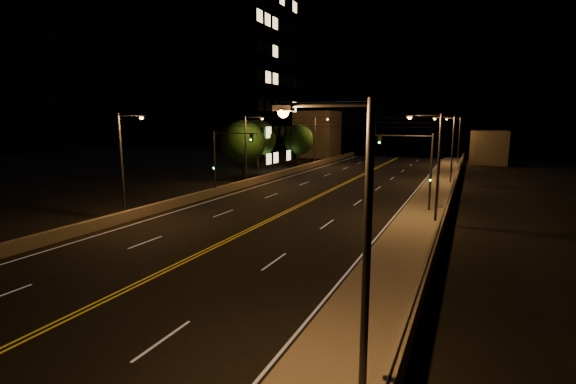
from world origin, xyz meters
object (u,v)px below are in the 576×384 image
at_px(building_tower, 211,70).
at_px(tree_2, 298,140).
at_px(tree_0, 243,143).
at_px(traffic_signal_right, 419,164).
at_px(streetlight_2, 450,145).
at_px(streetlight_3, 457,137).
at_px(streetlight_0, 355,240).
at_px(traffic_signal_left, 223,156).
at_px(streetlight_1, 434,160).
at_px(tree_1, 257,139).
at_px(streetlight_6, 316,138).
at_px(streetlight_4, 124,159).
at_px(streetlight_5, 248,145).

height_order(building_tower, tree_2, building_tower).
distance_m(tree_0, tree_2, 19.19).
relative_size(traffic_signal_right, building_tower, 0.20).
bearing_deg(streetlight_2, streetlight_3, 90.00).
relative_size(streetlight_0, traffic_signal_left, 1.24).
relative_size(streetlight_1, tree_2, 1.17).
xyz_separation_m(streetlight_0, streetlight_2, (0.00, 43.51, 0.00)).
bearing_deg(tree_1, tree_0, -71.56).
distance_m(streetlight_0, traffic_signal_right, 25.90).
bearing_deg(traffic_signal_left, streetlight_6, 91.98).
xyz_separation_m(streetlight_2, streetlight_6, (-21.38, 12.61, 0.00)).
xyz_separation_m(building_tower, tree_0, (12.82, -12.52, -10.79)).
bearing_deg(streetlight_0, streetlight_4, 146.75).
bearing_deg(streetlight_4, tree_0, 96.66).
xyz_separation_m(streetlight_0, building_tower, (-36.80, 48.75, 10.85)).
distance_m(traffic_signal_right, tree_0, 24.82).
xyz_separation_m(streetlight_1, streetlight_6, (-21.38, 33.87, 0.00)).
bearing_deg(traffic_signal_right, tree_0, 155.25).
bearing_deg(streetlight_2, tree_2, 153.95).
bearing_deg(streetlight_0, building_tower, 127.05).
distance_m(streetlight_1, tree_2, 41.17).
height_order(streetlight_1, streetlight_5, same).
bearing_deg(tree_2, streetlight_1, -53.69).
bearing_deg(streetlight_4, traffic_signal_right, 30.69).
xyz_separation_m(streetlight_2, streetlight_4, (-21.38, -29.49, 0.00)).
bearing_deg(streetlight_1, streetlight_0, -90.00).
bearing_deg(streetlight_2, building_tower, 171.89).
relative_size(streetlight_0, streetlight_5, 1.00).
relative_size(streetlight_4, tree_0, 1.06).
bearing_deg(traffic_signal_left, tree_1, 108.89).
bearing_deg(streetlight_1, streetlight_5, 153.44).
xyz_separation_m(traffic_signal_right, tree_1, (-25.95, 20.64, 0.77)).
xyz_separation_m(streetlight_5, tree_2, (-2.99, 22.48, -0.37)).
height_order(streetlight_0, streetlight_4, same).
bearing_deg(streetlight_2, tree_0, -163.13).
relative_size(streetlight_5, tree_1, 1.05).
relative_size(traffic_signal_right, tree_0, 0.86).
bearing_deg(tree_0, traffic_signal_left, -70.67).
height_order(streetlight_5, traffic_signal_left, streetlight_5).
bearing_deg(streetlight_4, tree_2, 94.13).
xyz_separation_m(streetlight_1, streetlight_4, (-21.38, -8.23, 0.00)).
xyz_separation_m(streetlight_6, tree_0, (-2.59, -19.88, 0.06)).
bearing_deg(building_tower, tree_0, -44.31).
bearing_deg(traffic_signal_left, streetlight_1, -10.05).
distance_m(streetlight_3, tree_1, 34.03).
xyz_separation_m(streetlight_0, streetlight_1, (0.00, 22.25, 0.00)).
distance_m(building_tower, tree_0, 20.91).
bearing_deg(building_tower, streetlight_6, 25.52).
height_order(streetlight_6, tree_0, streetlight_6).
bearing_deg(streetlight_0, streetlight_1, 90.00).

